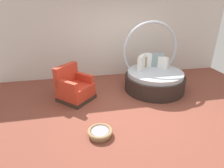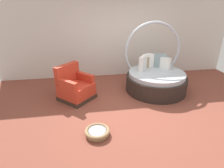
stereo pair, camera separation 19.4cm
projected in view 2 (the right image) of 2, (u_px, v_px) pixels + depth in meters
name	position (u px, v px, depth m)	size (l,w,h in m)	color
ground_plane	(134.00, 108.00, 4.77)	(8.00, 8.00, 0.02)	brown
back_wall	(117.00, 35.00, 6.39)	(8.00, 0.12, 2.83)	silver
round_daybed	(155.00, 77.00, 5.61)	(1.77, 1.77, 1.97)	#2D231E
red_armchair	(75.00, 87.00, 5.11)	(1.13, 1.13, 0.94)	#38281E
pet_basket	(97.00, 132.00, 3.78)	(0.51, 0.51, 0.13)	#9E7F56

